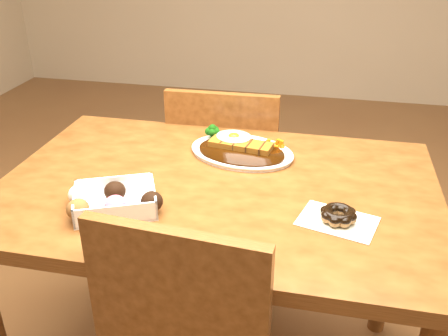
% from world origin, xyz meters
% --- Properties ---
extents(table, '(1.20, 0.80, 0.75)m').
position_xyz_m(table, '(0.00, 0.00, 0.65)').
color(table, '#532B10').
rests_on(table, ground).
extents(chair_far, '(0.43, 0.43, 0.87)m').
position_xyz_m(chair_far, '(-0.08, 0.53, 0.48)').
color(chair_far, '#532B10').
rests_on(chair_far, ground).
extents(katsu_curry_plate, '(0.36, 0.29, 0.06)m').
position_xyz_m(katsu_curry_plate, '(0.03, 0.20, 0.77)').
color(katsu_curry_plate, white).
rests_on(katsu_curry_plate, table).
extents(donut_box, '(0.25, 0.22, 0.06)m').
position_xyz_m(donut_box, '(-0.22, -0.19, 0.78)').
color(donut_box, white).
rests_on(donut_box, table).
extents(pon_de_ring, '(0.21, 0.17, 0.03)m').
position_xyz_m(pon_de_ring, '(0.33, -0.12, 0.77)').
color(pon_de_ring, silver).
rests_on(pon_de_ring, table).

